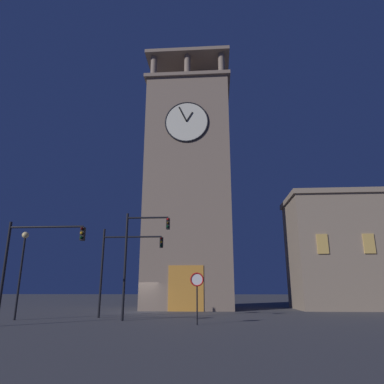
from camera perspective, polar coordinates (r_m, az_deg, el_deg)
ground_plane at (r=31.81m, az=-8.34°, el=-19.02°), size 200.00×200.00×0.00m
clocktower at (r=37.47m, az=-0.45°, el=0.69°), size 9.27×8.20×30.30m
adjacent_wing_building at (r=39.54m, az=28.07°, el=-8.51°), size 16.94×7.36×11.22m
traffic_signal_near at (r=23.27m, az=-8.89°, el=-9.23°), size 2.96×0.41×6.85m
traffic_signal_mid at (r=25.69m, az=-11.54°, el=-10.59°), size 4.45×0.41×6.17m
traffic_signal_far at (r=21.62m, az=-24.91°, el=-9.06°), size 4.50×0.41×5.66m
street_lamp at (r=26.09m, az=-26.21°, el=-9.78°), size 0.44×0.44×5.68m
no_horn_sign at (r=20.34m, az=0.83°, el=-14.88°), size 0.78×0.14×2.84m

